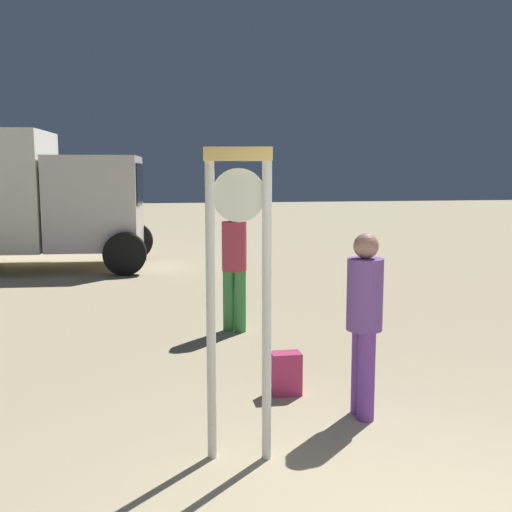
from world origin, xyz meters
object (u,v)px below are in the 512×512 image
Objects in this scene: person_distant at (234,261)px; backpack at (286,373)px; person_near_clock at (364,316)px; standing_clock at (239,272)px.

backpack is at bearing -86.59° from person_distant.
backpack is at bearing 128.67° from person_near_clock.
backpack is 2.58m from person_distant.
person_distant is (-0.69, 3.13, 0.05)m from person_near_clock.
person_near_clock is 3.21m from person_distant.
person_near_clock is 3.93× the size of backpack.
person_distant is at bearing 102.38° from person_near_clock.
person_distant is (-0.15, 2.46, 0.76)m from backpack.
person_near_clock is at bearing -51.33° from backpack.
standing_clock reaches higher than person_distant.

